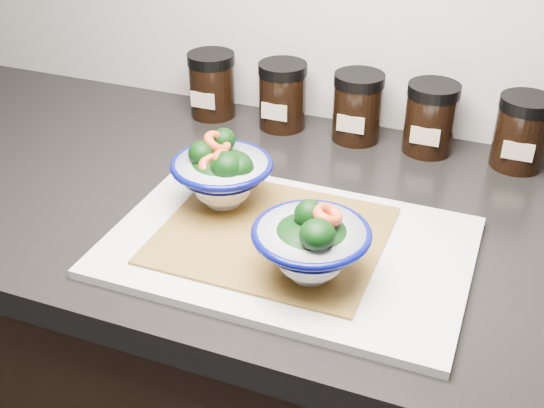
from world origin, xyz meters
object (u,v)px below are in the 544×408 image
at_px(spice_jar_a, 212,85).
at_px(spice_jar_c, 358,107).
at_px(spice_jar_d, 431,118).
at_px(bowl_left, 222,174).
at_px(bowl_right, 311,244).
at_px(cutting_board, 288,247).
at_px(spice_jar_e, 522,132).
at_px(spice_jar_b, 282,95).

xyz_separation_m(spice_jar_a, spice_jar_c, (0.26, 0.00, 0.00)).
distance_m(spice_jar_c, spice_jar_d, 0.12).
distance_m(bowl_left, bowl_right, 0.20).
xyz_separation_m(cutting_board, bowl_right, (0.05, -0.06, 0.05)).
relative_size(bowl_left, bowl_right, 1.00).
bearing_deg(spice_jar_e, cutting_board, -126.17).
distance_m(cutting_board, spice_jar_e, 0.43).
bearing_deg(cutting_board, spice_jar_c, 91.11).
bearing_deg(bowl_right, spice_jar_e, 63.03).
relative_size(spice_jar_b, spice_jar_e, 1.00).
bearing_deg(bowl_left, spice_jar_c, 69.41).
bearing_deg(bowl_right, spice_jar_a, 128.58).
height_order(spice_jar_c, spice_jar_e, same).
distance_m(spice_jar_a, spice_jar_e, 0.52).
height_order(spice_jar_b, spice_jar_c, same).
xyz_separation_m(spice_jar_b, spice_jar_c, (0.13, 0.00, 0.00)).
bearing_deg(bowl_left, cutting_board, -24.94).
relative_size(cutting_board, spice_jar_d, 3.98).
xyz_separation_m(bowl_right, spice_jar_b, (-0.18, 0.40, -0.00)).
xyz_separation_m(bowl_left, bowl_right, (0.16, -0.11, -0.00)).
bearing_deg(cutting_board, spice_jar_a, 128.22).
xyz_separation_m(bowl_right, spice_jar_e, (0.20, 0.40, -0.00)).
xyz_separation_m(spice_jar_a, spice_jar_b, (0.13, 0.00, 0.00)).
relative_size(spice_jar_b, spice_jar_d, 1.00).
bearing_deg(bowl_right, spice_jar_c, 97.79).
bearing_deg(cutting_board, spice_jar_d, 71.84).
relative_size(spice_jar_a, spice_jar_e, 1.00).
height_order(bowl_right, spice_jar_a, bowl_right).
bearing_deg(spice_jar_b, spice_jar_a, 180.00).
bearing_deg(bowl_right, cutting_board, 130.75).
distance_m(bowl_right, spice_jar_c, 0.40).
distance_m(bowl_right, spice_jar_a, 0.51).
bearing_deg(spice_jar_e, spice_jar_b, 180.00).
relative_size(bowl_left, spice_jar_b, 1.22).
bearing_deg(spice_jar_c, spice_jar_d, 0.00).
height_order(spice_jar_a, spice_jar_e, same).
relative_size(spice_jar_d, spice_jar_e, 1.00).
xyz_separation_m(spice_jar_a, spice_jar_e, (0.52, 0.00, 0.00)).
relative_size(cutting_board, spice_jar_e, 3.98).
relative_size(cutting_board, bowl_right, 3.25).
xyz_separation_m(bowl_right, spice_jar_c, (-0.05, 0.40, -0.00)).
bearing_deg(spice_jar_d, spice_jar_e, 0.00).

